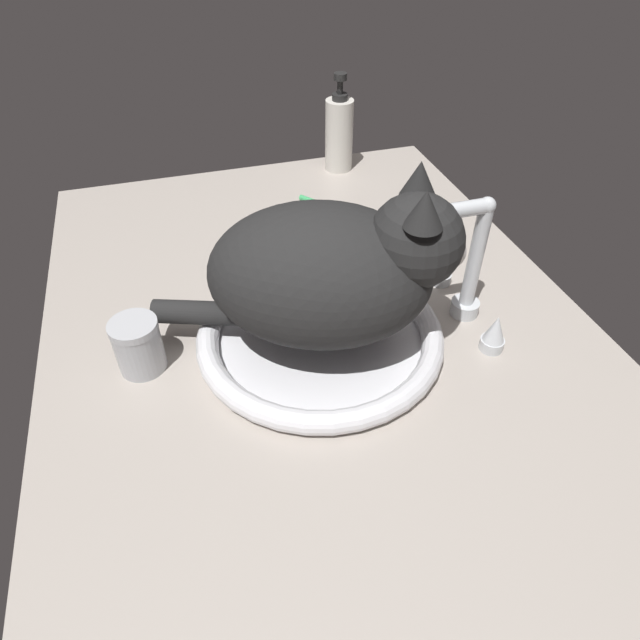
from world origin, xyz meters
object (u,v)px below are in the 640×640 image
(cat, at_px, (337,270))
(metal_jar, at_px, (138,345))
(sink_basin, at_px, (320,335))
(faucet, at_px, (467,272))
(soap_pump_bottle, at_px, (339,133))
(toothbrush, at_px, (345,212))

(cat, distance_m, metal_jar, 0.27)
(sink_basin, height_order, cat, cat)
(faucet, xyz_separation_m, soap_pump_bottle, (-0.50, -0.02, 0.00))
(faucet, height_order, soap_pump_bottle, soap_pump_bottle)
(sink_basin, height_order, metal_jar, metal_jar)
(sink_basin, bearing_deg, toothbrush, 155.75)
(cat, height_order, soap_pump_bottle, cat)
(soap_pump_bottle, bearing_deg, cat, -18.54)
(sink_basin, relative_size, cat, 0.87)
(metal_jar, bearing_deg, toothbrush, 127.90)
(sink_basin, bearing_deg, cat, 70.34)
(faucet, distance_m, soap_pump_bottle, 0.50)
(soap_pump_bottle, height_order, metal_jar, soap_pump_bottle)
(faucet, xyz_separation_m, toothbrush, (-0.31, -0.07, -0.07))
(sink_basin, height_order, soap_pump_bottle, soap_pump_bottle)
(faucet, height_order, cat, cat)
(soap_pump_bottle, relative_size, toothbrush, 1.19)
(sink_basin, bearing_deg, faucet, 90.00)
(metal_jar, bearing_deg, cat, 83.47)
(faucet, relative_size, soap_pump_bottle, 0.98)
(sink_basin, relative_size, soap_pump_bottle, 1.74)
(metal_jar, bearing_deg, faucet, 87.14)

